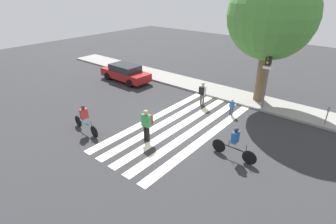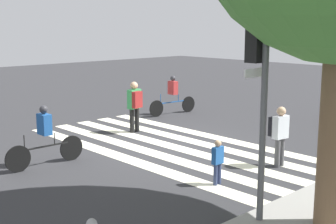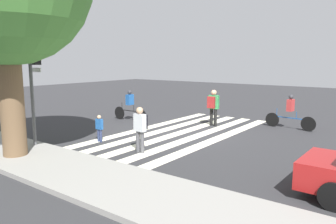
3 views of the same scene
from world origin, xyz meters
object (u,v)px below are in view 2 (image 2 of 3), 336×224
object	(u,v)px
pedestrian_adult_tall_backpack	(218,160)
cyclist_mid_street	(45,134)
cyclist_far_lane	(173,94)
pedestrian_adult_yellow_jacket	(135,103)
pedestrian_adult_blue_shirt	(279,132)
traffic_light	(259,73)

from	to	relation	value
pedestrian_adult_tall_backpack	cyclist_mid_street	xyz separation A→B (m)	(2.20, -4.09, 0.26)
cyclist_far_lane	pedestrian_adult_tall_backpack	bearing A→B (deg)	58.11
pedestrian_adult_yellow_jacket	pedestrian_adult_blue_shirt	world-z (taller)	pedestrian_adult_yellow_jacket
pedestrian_adult_yellow_jacket	cyclist_mid_street	distance (m)	4.46
pedestrian_adult_tall_backpack	pedestrian_adult_blue_shirt	distance (m)	2.31
pedestrian_adult_blue_shirt	cyclist_mid_street	size ratio (longest dim) A/B	0.71
traffic_light	cyclist_far_lane	world-z (taller)	traffic_light
pedestrian_adult_yellow_jacket	cyclist_far_lane	size ratio (longest dim) A/B	0.74
pedestrian_adult_tall_backpack	cyclist_mid_street	bearing A→B (deg)	116.57
traffic_light	pedestrian_adult_tall_backpack	bearing A→B (deg)	-121.44
pedestrian_adult_yellow_jacket	pedestrian_adult_tall_backpack	world-z (taller)	pedestrian_adult_yellow_jacket
traffic_light	pedestrian_adult_blue_shirt	bearing A→B (deg)	-152.64
pedestrian_adult_yellow_jacket	pedestrian_adult_tall_backpack	xyz separation A→B (m)	(2.01, 5.52, -0.43)
traffic_light	pedestrian_adult_blue_shirt	size ratio (longest dim) A/B	2.53
pedestrian_adult_yellow_jacket	cyclist_far_lane	world-z (taller)	pedestrian_adult_yellow_jacket
traffic_light	cyclist_mid_street	bearing A→B (deg)	-80.33
traffic_light	cyclist_mid_street	size ratio (longest dim) A/B	1.81
pedestrian_adult_tall_backpack	pedestrian_adult_blue_shirt	xyz separation A→B (m)	(-2.28, 0.14, 0.33)
traffic_light	cyclist_mid_street	world-z (taller)	traffic_light
traffic_light	cyclist_far_lane	xyz separation A→B (m)	(-6.45, -8.97, -1.99)
pedestrian_adult_yellow_jacket	pedestrian_adult_tall_backpack	distance (m)	5.90
cyclist_far_lane	pedestrian_adult_blue_shirt	bearing A→B (deg)	72.32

